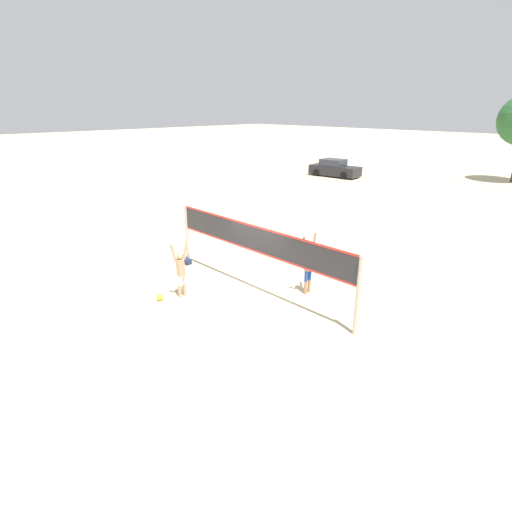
{
  "coord_description": "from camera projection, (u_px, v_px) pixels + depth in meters",
  "views": [
    {
      "loc": [
        9.11,
        -9.0,
        6.14
      ],
      "look_at": [
        0.0,
        0.0,
        1.31
      ],
      "focal_mm": 28.0,
      "sensor_mm": 36.0,
      "label": 1
    }
  ],
  "objects": [
    {
      "name": "parked_car_near",
      "position": [
        334.0,
        169.0,
        36.88
      ],
      "size": [
        4.74,
        2.3,
        1.56
      ],
      "rotation": [
        0.0,
        0.0,
        0.1
      ],
      "color": "#232328",
      "rests_on": "ground_plane"
    },
    {
      "name": "volleyball_net",
      "position": [
        256.0,
        246.0,
        13.56
      ],
      "size": [
        8.2,
        0.14,
        2.39
      ],
      "color": "beige",
      "rests_on": "ground_plane"
    },
    {
      "name": "player_blocker",
      "position": [
        309.0,
        263.0,
        13.59
      ],
      "size": [
        0.28,
        0.71,
        2.14
      ],
      "rotation": [
        0.0,
        0.0,
        -1.57
      ],
      "color": "tan",
      "rests_on": "ground_plane"
    },
    {
      "name": "player_spiker",
      "position": [
        181.0,
        269.0,
        13.39
      ],
      "size": [
        0.28,
        0.68,
        1.95
      ],
      "rotation": [
        0.0,
        0.0,
        1.57
      ],
      "color": "tan",
      "rests_on": "ground_plane"
    },
    {
      "name": "gear_bag",
      "position": [
        187.0,
        261.0,
        16.52
      ],
      "size": [
        0.42,
        0.25,
        0.21
      ],
      "color": "navy",
      "rests_on": "ground_plane"
    },
    {
      "name": "volleyball",
      "position": [
        160.0,
        297.0,
        13.41
      ],
      "size": [
        0.21,
        0.21,
        0.21
      ],
      "color": "yellow",
      "rests_on": "ground_plane"
    },
    {
      "name": "ground_plane",
      "position": [
        256.0,
        291.0,
        14.15
      ],
      "size": [
        200.0,
        200.0,
        0.0
      ],
      "primitive_type": "plane",
      "color": "beige"
    }
  ]
}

